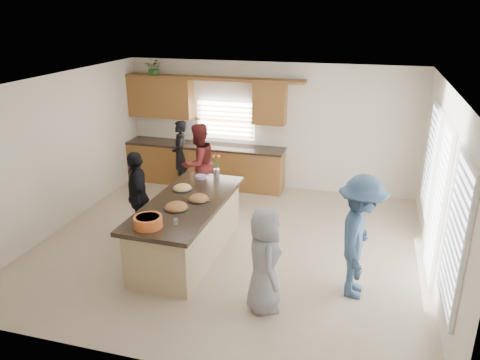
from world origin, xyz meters
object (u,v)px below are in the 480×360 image
(salad_bowl, at_px, (148,221))
(woman_left_back, at_px, (180,154))
(woman_right_back, at_px, (360,237))
(island, at_px, (188,229))
(woman_left_front, at_px, (138,196))
(woman_right_front, at_px, (264,260))
(woman_left_mid, at_px, (199,164))

(salad_bowl, xyz_separation_m, woman_left_back, (-1.16, 3.94, -0.27))
(woman_right_back, bearing_deg, island, 83.68)
(salad_bowl, height_order, woman_left_front, woman_left_front)
(woman_left_back, xyz_separation_m, woman_right_front, (2.88, -4.05, -0.03))
(woman_left_back, bearing_deg, island, 4.03)
(salad_bowl, relative_size, woman_left_front, 0.25)
(woman_left_back, bearing_deg, woman_left_front, -14.01)
(island, distance_m, woman_left_back, 3.21)
(woman_left_back, height_order, woman_left_mid, woman_left_mid)
(woman_left_front, height_order, woman_right_back, woman_right_back)
(salad_bowl, distance_m, woman_left_mid, 3.21)
(salad_bowl, bearing_deg, woman_right_back, 11.43)
(salad_bowl, height_order, woman_right_front, woman_right_front)
(woman_left_front, bearing_deg, woman_left_mid, 139.27)
(woman_right_back, bearing_deg, salad_bowl, 104.17)
(island, height_order, woman_left_front, woman_left_front)
(salad_bowl, relative_size, woman_left_back, 0.26)
(woman_left_mid, bearing_deg, island, 42.95)
(salad_bowl, bearing_deg, island, 80.67)
(woman_left_back, height_order, woman_right_front, woman_left_back)
(woman_left_back, relative_size, woman_right_back, 0.85)
(woman_left_mid, bearing_deg, woman_left_back, -109.13)
(woman_left_front, bearing_deg, woman_left_back, 158.81)
(woman_right_back, height_order, woman_right_front, woman_right_back)
(woman_left_back, bearing_deg, salad_bowl, -4.09)
(salad_bowl, bearing_deg, woman_right_front, -3.67)
(salad_bowl, distance_m, woman_left_back, 4.11)
(island, distance_m, woman_right_back, 2.82)
(woman_left_front, distance_m, woman_right_back, 3.84)
(salad_bowl, bearing_deg, woman_left_mid, 97.71)
(woman_left_front, distance_m, woman_right_front, 2.95)
(salad_bowl, bearing_deg, woman_left_front, 123.15)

